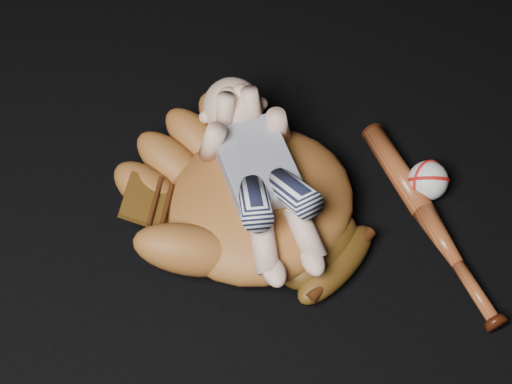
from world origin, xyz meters
The scene contains 4 objects.
baseball_glove centered at (-0.07, 0.12, 0.07)m, with size 0.41×0.46×0.14m, color brown, non-canonical shape.
newborn_baby centered at (-0.06, 0.12, 0.13)m, with size 0.18×0.38×0.16m, color #D5A589, non-canonical shape.
baseball_bat centered at (0.18, -0.02, 0.02)m, with size 0.04×0.43×0.04m, color brown, non-canonical shape.
baseball centered at (0.22, 0.05, 0.03)m, with size 0.07×0.07×0.07m, color silver.
Camera 1 is at (-0.41, -0.56, 1.11)m, focal length 55.00 mm.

